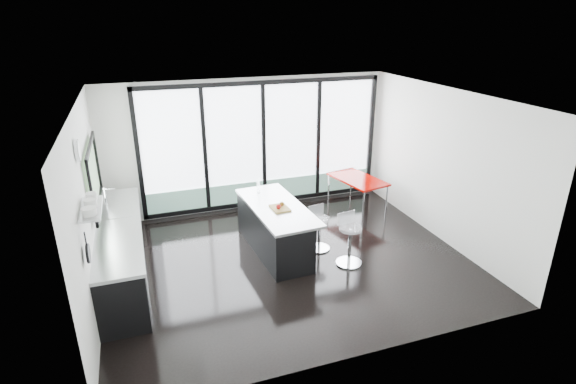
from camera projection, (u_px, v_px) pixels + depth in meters
name	position (u px, v px, depth m)	size (l,w,h in m)	color
floor	(288.00, 260.00, 7.79)	(6.00, 5.00, 0.00)	black
ceiling	(288.00, 98.00, 6.75)	(6.00, 5.00, 0.00)	white
wall_back	(262.00, 150.00, 9.56)	(6.00, 0.09, 2.80)	silver
wall_front	(361.00, 259.00, 5.08)	(6.00, 0.00, 2.80)	silver
wall_left	(90.00, 192.00, 6.54)	(0.26, 5.00, 2.80)	silver
wall_right	(443.00, 166.00, 8.19)	(0.00, 5.00, 2.80)	silver
counter_cabinets	(122.00, 251.00, 7.15)	(0.69, 3.24, 1.36)	black
island	(274.00, 228.00, 7.98)	(1.02, 2.15, 1.11)	black
bar_stool_near	(350.00, 245.00, 7.55)	(0.44, 0.44, 0.70)	silver
bar_stool_far	(319.00, 233.00, 8.05)	(0.40, 0.40, 0.63)	silver
red_table	(357.00, 193.00, 9.76)	(0.74, 1.29, 0.69)	#850400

